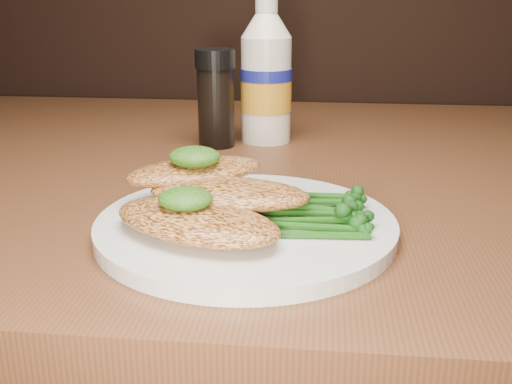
# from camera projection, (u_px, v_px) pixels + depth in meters

# --- Properties ---
(plate) EXTENTS (0.26, 0.26, 0.01)m
(plate) POSITION_uv_depth(u_px,v_px,m) (246.00, 226.00, 0.53)
(plate) COLOR silver
(plate) RESTS_ON dining_table
(chicken_front) EXTENTS (0.17, 0.13, 0.02)m
(chicken_front) POSITION_uv_depth(u_px,v_px,m) (197.00, 221.00, 0.49)
(chicken_front) COLOR #D88445
(chicken_front) RESTS_ON plate
(chicken_mid) EXTENTS (0.15, 0.08, 0.02)m
(chicken_mid) POSITION_uv_depth(u_px,v_px,m) (229.00, 194.00, 0.53)
(chicken_mid) COLOR #D88445
(chicken_mid) RESTS_ON plate
(chicken_back) EXTENTS (0.15, 0.13, 0.02)m
(chicken_back) POSITION_uv_depth(u_px,v_px,m) (195.00, 171.00, 0.57)
(chicken_back) COLOR #D88445
(chicken_back) RESTS_ON plate
(pesto_front) EXTENTS (0.05, 0.05, 0.02)m
(pesto_front) POSITION_uv_depth(u_px,v_px,m) (185.00, 199.00, 0.49)
(pesto_front) COLOR #0F3507
(pesto_front) RESTS_ON chicken_front
(pesto_back) EXTENTS (0.05, 0.05, 0.02)m
(pesto_back) POSITION_uv_depth(u_px,v_px,m) (195.00, 157.00, 0.55)
(pesto_back) COLOR #0F3507
(pesto_back) RESTS_ON chicken_back
(broccolini_bundle) EXTENTS (0.13, 0.10, 0.02)m
(broccolini_bundle) POSITION_uv_depth(u_px,v_px,m) (307.00, 210.00, 0.52)
(broccolini_bundle) COLOR #1A4E11
(broccolini_bundle) RESTS_ON plate
(mayo_bottle) EXTENTS (0.08, 0.08, 0.19)m
(mayo_bottle) POSITION_uv_depth(u_px,v_px,m) (266.00, 69.00, 0.81)
(mayo_bottle) COLOR white
(mayo_bottle) RESTS_ON dining_table
(pepper_grinder) EXTENTS (0.05, 0.05, 0.13)m
(pepper_grinder) POSITION_uv_depth(u_px,v_px,m) (216.00, 99.00, 0.79)
(pepper_grinder) COLOR black
(pepper_grinder) RESTS_ON dining_table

